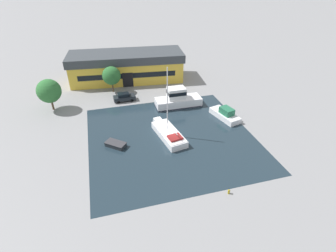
% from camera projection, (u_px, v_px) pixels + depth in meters
% --- Properties ---
extents(ground_plane, '(440.00, 440.00, 0.00)m').
position_uv_depth(ground_plane, '(171.00, 137.00, 43.56)').
color(ground_plane, gray).
extents(water_canal, '(26.77, 26.58, 0.01)m').
position_uv_depth(water_canal, '(171.00, 137.00, 43.55)').
color(water_canal, '#1E2D38').
rests_on(water_canal, ground).
extents(warehouse_building, '(27.65, 11.96, 6.71)m').
position_uv_depth(warehouse_building, '(127.00, 66.00, 63.03)').
color(warehouse_building, gold).
rests_on(warehouse_building, ground).
extents(quay_tree_near_building, '(3.98, 3.98, 5.82)m').
position_uv_depth(quay_tree_near_building, '(111.00, 76.00, 56.71)').
color(quay_tree_near_building, brown).
rests_on(quay_tree_near_building, ground).
extents(quay_tree_by_water, '(4.55, 4.55, 6.23)m').
position_uv_depth(quay_tree_by_water, '(49.00, 91.00, 49.67)').
color(quay_tree_by_water, brown).
rests_on(quay_tree_by_water, ground).
extents(parked_car, '(4.54, 2.07, 1.74)m').
position_uv_depth(parked_car, '(124.00, 97.00, 54.50)').
color(parked_car, '#1E2328').
rests_on(parked_car, ground).
extents(sailboat_moored, '(4.27, 9.48, 11.89)m').
position_uv_depth(sailboat_moored, '(168.00, 133.00, 43.35)').
color(sailboat_moored, white).
rests_on(sailboat_moored, water_canal).
extents(motor_cruiser, '(9.23, 3.54, 3.95)m').
position_uv_depth(motor_cruiser, '(178.00, 99.00, 52.30)').
color(motor_cruiser, white).
rests_on(motor_cruiser, water_canal).
extents(small_dinghy, '(3.55, 3.38, 0.71)m').
position_uv_depth(small_dinghy, '(116.00, 144.00, 41.24)').
color(small_dinghy, '#23282D').
rests_on(small_dinghy, water_canal).
extents(cabin_boat, '(3.92, 6.73, 2.20)m').
position_uv_depth(cabin_boat, '(225.00, 114.00, 48.49)').
color(cabin_boat, white).
rests_on(cabin_boat, water_canal).
extents(mooring_bollard, '(0.28, 0.28, 0.67)m').
position_uv_depth(mooring_bollard, '(229.00, 191.00, 32.81)').
color(mooring_bollard, olive).
rests_on(mooring_bollard, ground).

